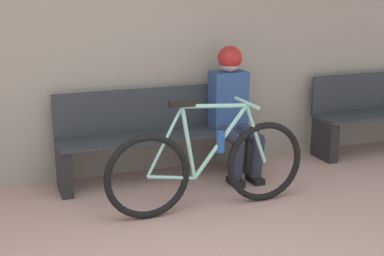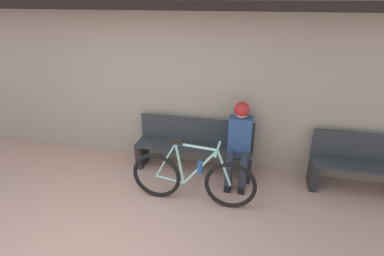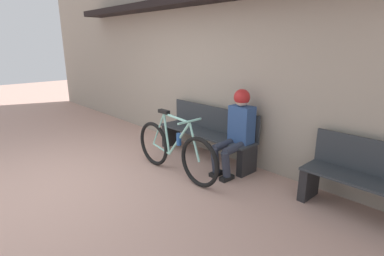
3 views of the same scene
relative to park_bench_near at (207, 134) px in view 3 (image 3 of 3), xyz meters
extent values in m
plane|color=tan|center=(-0.59, -2.24, -0.41)|extent=(24.00, 24.00, 0.00)
cube|color=#9E9384|center=(-0.59, 0.32, 1.19)|extent=(12.00, 0.12, 3.20)
cube|color=black|center=(-0.59, 0.04, 2.09)|extent=(6.60, 0.44, 0.12)
cube|color=#2D3338|center=(0.00, -0.06, 0.02)|extent=(1.84, 0.42, 0.03)
cube|color=#2D3338|center=(0.00, 0.14, 0.24)|extent=(1.84, 0.03, 0.40)
cube|color=#232326|center=(-0.87, -0.06, -0.20)|extent=(0.10, 0.36, 0.41)
cube|color=#232326|center=(0.87, -0.06, -0.20)|extent=(0.10, 0.36, 0.41)
torus|color=black|center=(-0.34, -0.84, -0.06)|extent=(0.69, 0.06, 0.69)
torus|color=black|center=(0.68, -0.84, -0.06)|extent=(0.69, 0.06, 0.69)
cylinder|color=#93DBCC|center=(0.22, -0.84, 0.45)|extent=(0.55, 0.03, 0.07)
cylinder|color=#93DBCC|center=(0.27, -0.84, 0.16)|extent=(0.47, 0.03, 0.58)
cylinder|color=#93DBCC|center=(0.00, -0.84, 0.17)|extent=(0.14, 0.03, 0.60)
cylinder|color=#93DBCC|center=(-0.15, -0.84, -0.09)|extent=(0.39, 0.03, 0.09)
cylinder|color=#93DBCC|center=(-0.20, -0.84, 0.20)|extent=(0.31, 0.02, 0.54)
cylinder|color=#93DBCC|center=(0.59, -0.84, 0.19)|extent=(0.21, 0.03, 0.51)
cube|color=black|center=(-0.05, -0.84, 0.49)|extent=(0.20, 0.07, 0.05)
cylinder|color=#93DBCC|center=(0.50, -0.84, 0.46)|extent=(0.03, 0.40, 0.03)
cylinder|color=#235199|center=(0.27, -0.84, 0.16)|extent=(0.07, 0.07, 0.17)
cylinder|color=#2D3342|center=(0.61, -0.27, 0.03)|extent=(0.11, 0.43, 0.13)
cylinder|color=#2D3342|center=(0.61, -0.45, -0.17)|extent=(0.11, 0.17, 0.39)
cube|color=black|center=(0.61, -0.42, -0.38)|extent=(0.10, 0.22, 0.06)
cylinder|color=#2D3342|center=(0.81, -0.27, 0.03)|extent=(0.11, 0.43, 0.13)
cylinder|color=#2D3342|center=(0.81, -0.45, -0.17)|extent=(0.11, 0.17, 0.39)
cube|color=black|center=(0.81, -0.42, -0.38)|extent=(0.10, 0.22, 0.06)
cube|color=#2D4C84|center=(0.71, -0.02, 0.31)|extent=(0.34, 0.22, 0.54)
sphere|color=beige|center=(0.71, -0.04, 0.68)|extent=(0.20, 0.20, 0.20)
sphere|color=#B22323|center=(0.71, -0.04, 0.71)|extent=(0.23, 0.23, 0.23)
cube|color=#232326|center=(1.81, -0.06, -0.20)|extent=(0.10, 0.36, 0.41)
camera|label=1|loc=(-1.40, -4.58, 1.36)|focal=50.00mm
camera|label=2|loc=(0.94, -4.13, 2.21)|focal=28.00mm
camera|label=3|loc=(3.29, -3.39, 1.44)|focal=28.00mm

